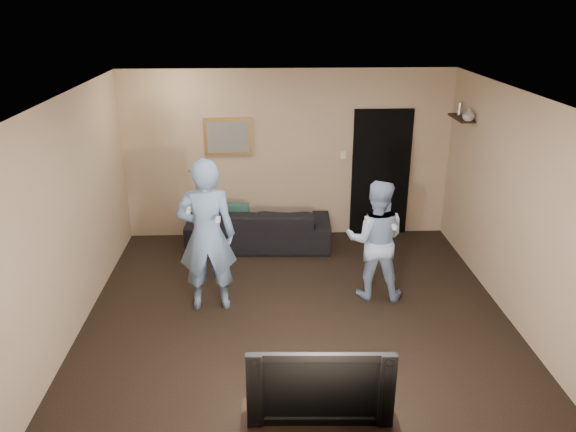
{
  "coord_description": "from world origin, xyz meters",
  "views": [
    {
      "loc": [
        -0.37,
        -5.85,
        3.54
      ],
      "look_at": [
        -0.09,
        0.3,
        1.15
      ],
      "focal_mm": 35.0,
      "sensor_mm": 36.0,
      "label": 1
    }
  ],
  "objects_px": {
    "television": "(320,381)",
    "wii_player_right": "(376,240)",
    "sofa": "(259,227)",
    "wii_player_left": "(207,236)"
  },
  "relations": [
    {
      "from": "wii_player_right",
      "to": "television",
      "type": "bearing_deg",
      "value": -109.34
    },
    {
      "from": "sofa",
      "to": "wii_player_right",
      "type": "bearing_deg",
      "value": 135.14
    },
    {
      "from": "sofa",
      "to": "television",
      "type": "xyz_separation_m",
      "value": [
        0.49,
        -4.32,
        0.48
      ]
    },
    {
      "from": "television",
      "to": "wii_player_right",
      "type": "xyz_separation_m",
      "value": [
        0.96,
        2.72,
        -0.03
      ]
    },
    {
      "from": "television",
      "to": "wii_player_left",
      "type": "height_order",
      "value": "wii_player_left"
    },
    {
      "from": "television",
      "to": "wii_player_right",
      "type": "bearing_deg",
      "value": 73.19
    },
    {
      "from": "sofa",
      "to": "television",
      "type": "bearing_deg",
      "value": 99.49
    },
    {
      "from": "wii_player_right",
      "to": "sofa",
      "type": "bearing_deg",
      "value": 132.18
    },
    {
      "from": "sofa",
      "to": "television",
      "type": "relative_size",
      "value": 1.92
    },
    {
      "from": "television",
      "to": "wii_player_right",
      "type": "relative_size",
      "value": 0.73
    }
  ]
}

